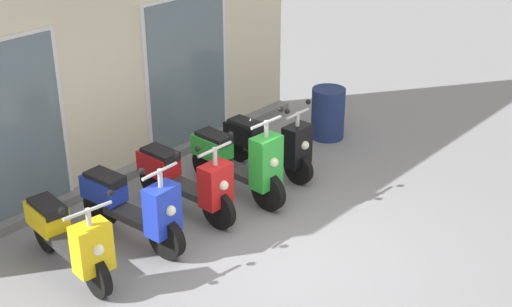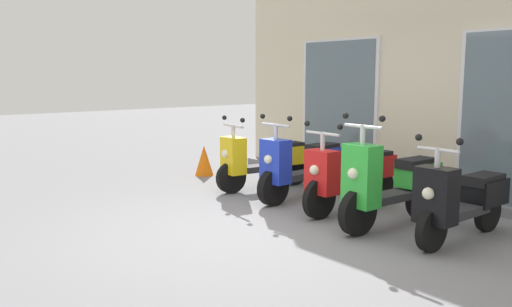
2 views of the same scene
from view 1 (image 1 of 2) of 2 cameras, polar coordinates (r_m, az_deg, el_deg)
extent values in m
plane|color=gray|center=(8.18, 1.25, -8.12)|extent=(40.00, 40.00, 0.00)
cube|color=beige|center=(9.40, -12.98, 8.89)|extent=(7.24, 0.30, 3.91)
cube|color=slate|center=(9.90, -11.05, -1.92)|extent=(7.24, 0.20, 0.12)
cube|color=silver|center=(8.79, -19.37, 1.35)|extent=(1.59, 0.04, 2.30)
cube|color=slate|center=(8.78, -19.30, 1.32)|extent=(1.47, 0.02, 2.22)
cube|color=silver|center=(10.40, -5.54, 6.33)|extent=(1.59, 0.04, 2.30)
cube|color=slate|center=(10.38, -5.45, 6.31)|extent=(1.47, 0.02, 2.22)
cylinder|color=black|center=(7.61, -12.61, -9.60)|extent=(0.15, 0.47, 0.46)
cylinder|color=black|center=(8.49, -16.49, -6.11)|extent=(0.15, 0.47, 0.46)
cube|color=#2D2D30|center=(7.99, -14.74, -7.16)|extent=(0.35, 0.74, 0.09)
cube|color=yellow|center=(7.46, -13.00, -7.38)|extent=(0.41, 0.29, 0.54)
sphere|color=#F2EFCC|center=(7.34, -12.53, -7.55)|extent=(0.12, 0.12, 0.12)
cube|color=yellow|center=(8.28, -16.40, -4.85)|extent=(0.36, 0.55, 0.28)
cube|color=black|center=(8.18, -16.39, -4.11)|extent=(0.32, 0.51, 0.11)
cylinder|color=silver|center=(7.28, -13.27, -5.05)|extent=(0.06, 0.06, 0.21)
cylinder|color=silver|center=(7.24, -13.33, -4.48)|extent=(0.53, 0.10, 0.04)
sphere|color=black|center=(7.30, -11.59, -3.14)|extent=(0.07, 0.07, 0.07)
sphere|color=black|center=(7.09, -15.29, -4.45)|extent=(0.07, 0.07, 0.07)
cylinder|color=black|center=(8.08, -7.18, -6.78)|extent=(0.14, 0.49, 0.49)
cylinder|color=black|center=(8.81, -12.37, -4.29)|extent=(0.14, 0.49, 0.49)
cube|color=#2D2D30|center=(8.38, -9.94, -4.90)|extent=(0.30, 0.71, 0.09)
cube|color=#1E38C6|center=(7.92, -7.52, -4.52)|extent=(0.39, 0.26, 0.58)
sphere|color=#F2EFCC|center=(7.82, -6.86, -4.56)|extent=(0.12, 0.12, 0.12)
cube|color=#1E38C6|center=(8.60, -12.12, -2.72)|extent=(0.33, 0.53, 0.28)
cube|color=black|center=(8.51, -12.03, -1.96)|extent=(0.28, 0.49, 0.11)
cylinder|color=silver|center=(7.74, -7.68, -2.03)|extent=(0.06, 0.06, 0.23)
cylinder|color=silver|center=(7.70, -7.72, -1.40)|extent=(0.51, 0.06, 0.04)
sphere|color=black|center=(7.81, -6.45, -0.09)|extent=(0.07, 0.07, 0.07)
sphere|color=black|center=(7.50, -9.14, -1.40)|extent=(0.07, 0.07, 0.07)
cylinder|color=black|center=(8.57, -3.01, -4.53)|extent=(0.09, 0.49, 0.49)
cylinder|color=black|center=(9.32, -8.12, -2.17)|extent=(0.09, 0.49, 0.49)
cube|color=#2D2D30|center=(8.89, -5.70, -2.74)|extent=(0.26, 0.71, 0.09)
cube|color=red|center=(8.44, -3.25, -2.53)|extent=(0.38, 0.24, 0.53)
sphere|color=#F2EFCC|center=(8.34, -2.62, -2.56)|extent=(0.12, 0.12, 0.12)
cube|color=red|center=(9.12, -7.81, -0.76)|extent=(0.30, 0.52, 0.28)
cube|color=black|center=(9.03, -7.70, -0.03)|extent=(0.26, 0.48, 0.11)
cylinder|color=silver|center=(8.28, -3.31, -0.29)|extent=(0.06, 0.06, 0.24)
cylinder|color=silver|center=(8.24, -3.33, 0.34)|extent=(0.54, 0.04, 0.04)
sphere|color=black|center=(8.37, -2.07, 1.54)|extent=(0.07, 0.07, 0.07)
sphere|color=black|center=(8.02, -4.68, 0.38)|extent=(0.07, 0.07, 0.07)
cylinder|color=black|center=(8.95, 0.98, -3.07)|extent=(0.13, 0.51, 0.51)
cylinder|color=black|center=(9.66, -3.90, -0.88)|extent=(0.13, 0.51, 0.51)
cube|color=#2D2D30|center=(9.25, -1.56, -1.38)|extent=(0.29, 0.71, 0.09)
cube|color=green|center=(8.79, 0.81, -0.69)|extent=(0.39, 0.26, 0.68)
sphere|color=#F2EFCC|center=(8.69, 1.44, -0.71)|extent=(0.12, 0.12, 0.12)
cube|color=green|center=(9.46, -3.55, 0.60)|extent=(0.32, 0.53, 0.28)
cube|color=black|center=(9.38, -3.40, 1.30)|extent=(0.28, 0.49, 0.11)
cylinder|color=silver|center=(8.61, 0.83, 1.92)|extent=(0.06, 0.06, 0.23)
cylinder|color=silver|center=(8.57, 0.83, 2.51)|extent=(0.51, 0.06, 0.04)
sphere|color=black|center=(8.71, 1.99, 3.59)|extent=(0.07, 0.07, 0.07)
sphere|color=black|center=(8.36, -0.36, 2.65)|extent=(0.07, 0.07, 0.07)
cylinder|color=black|center=(9.61, 3.43, -1.24)|extent=(0.09, 0.44, 0.44)
cylinder|color=black|center=(10.25, -1.41, 0.56)|extent=(0.09, 0.44, 0.44)
cube|color=#2D2D30|center=(9.88, 0.94, 0.21)|extent=(0.26, 0.68, 0.09)
cube|color=black|center=(9.49, 3.29, 0.67)|extent=(0.38, 0.24, 0.56)
sphere|color=#F2EFCC|center=(9.40, 3.92, 0.67)|extent=(0.12, 0.12, 0.12)
cube|color=black|center=(10.08, -1.01, 1.67)|extent=(0.30, 0.52, 0.28)
cube|color=black|center=(10.00, -0.84, 2.34)|extent=(0.26, 0.48, 0.11)
cylinder|color=silver|center=(9.34, 3.35, 2.71)|extent=(0.06, 0.06, 0.21)
cylinder|color=silver|center=(9.31, 3.36, 3.21)|extent=(0.44, 0.04, 0.04)
sphere|color=black|center=(9.43, 4.21, 4.15)|extent=(0.07, 0.07, 0.07)
sphere|color=black|center=(9.11, 2.52, 3.40)|extent=(0.07, 0.07, 0.07)
cylinder|color=navy|center=(11.01, 5.79, 3.23)|extent=(0.51, 0.51, 0.80)
camera|label=2|loc=(10.09, 35.60, 4.57)|focal=37.38mm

